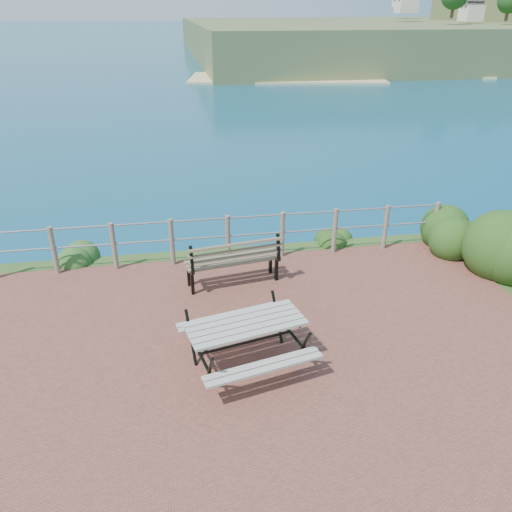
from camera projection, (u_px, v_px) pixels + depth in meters
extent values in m
cube|color=brown|center=(255.00, 359.00, 7.60)|extent=(10.00, 7.00, 0.12)
plane|color=#135472|center=(165.00, 22.00, 184.07)|extent=(1200.00, 1200.00, 0.00)
cylinder|color=#6B5B4C|center=(54.00, 250.00, 9.81)|extent=(0.10, 0.10, 1.00)
cylinder|color=#6B5B4C|center=(114.00, 246.00, 9.98)|extent=(0.10, 0.10, 1.00)
cylinder|color=#6B5B4C|center=(172.00, 242.00, 10.15)|extent=(0.10, 0.10, 1.00)
cylinder|color=#6B5B4C|center=(228.00, 238.00, 10.32)|extent=(0.10, 0.10, 1.00)
cylinder|color=#6B5B4C|center=(282.00, 234.00, 10.50)|extent=(0.10, 0.10, 1.00)
cylinder|color=#6B5B4C|center=(335.00, 231.00, 10.67)|extent=(0.10, 0.10, 1.00)
cylinder|color=#6B5B4C|center=(385.00, 227.00, 10.84)|extent=(0.10, 0.10, 1.00)
cylinder|color=#6B5B4C|center=(435.00, 224.00, 11.02)|extent=(0.10, 0.10, 1.00)
cylinder|color=slate|center=(227.00, 218.00, 10.12)|extent=(9.40, 0.04, 0.04)
cylinder|color=slate|center=(228.00, 236.00, 10.30)|extent=(9.40, 0.04, 0.04)
cube|color=#43582C|center=(492.00, 36.00, 216.58)|extent=(260.00, 180.00, 12.00)
cube|color=gray|center=(246.00, 324.00, 7.18)|extent=(1.82, 1.07, 0.04)
cube|color=gray|center=(246.00, 340.00, 7.31)|extent=(1.71, 0.63, 0.04)
cube|color=gray|center=(246.00, 340.00, 7.31)|extent=(1.71, 0.63, 0.04)
cylinder|color=black|center=(246.00, 342.00, 7.33)|extent=(1.44, 0.37, 0.04)
cube|color=brown|center=(233.00, 260.00, 9.45)|extent=(1.84, 0.73, 0.04)
cube|color=brown|center=(232.00, 245.00, 9.31)|extent=(1.79, 0.42, 0.41)
cube|color=black|center=(233.00, 271.00, 9.56)|extent=(0.07, 0.08, 0.49)
cube|color=black|center=(233.00, 271.00, 9.56)|extent=(0.07, 0.08, 0.49)
cube|color=black|center=(233.00, 271.00, 9.56)|extent=(0.07, 0.08, 0.49)
cube|color=black|center=(233.00, 271.00, 9.56)|extent=(0.07, 0.08, 0.49)
ellipsoid|color=#173E13|center=(503.00, 273.00, 10.05)|extent=(1.55, 1.55, 2.20)
ellipsoid|color=#173E13|center=(449.00, 248.00, 11.13)|extent=(1.11, 1.11, 1.59)
ellipsoid|color=#264B1C|center=(83.00, 259.00, 10.60)|extent=(0.82, 0.82, 0.59)
ellipsoid|color=#173E13|center=(337.00, 240.00, 11.51)|extent=(0.68, 0.68, 0.39)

